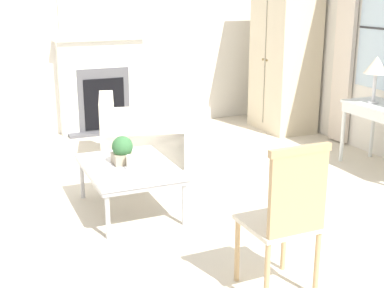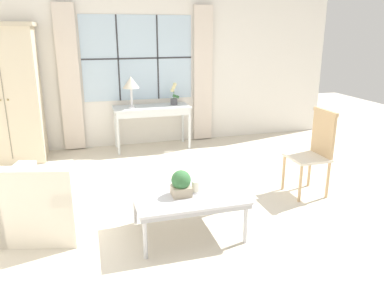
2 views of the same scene
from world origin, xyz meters
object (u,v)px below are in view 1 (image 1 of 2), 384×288
Objects in this scene: fireplace at (101,77)px; pillar_candle at (131,162)px; armoire at (284,56)px; side_chair_wooden at (287,212)px; coffee_table at (129,170)px; armchair_upholstered at (138,139)px; potted_plant_small at (123,150)px; table_lamp at (376,66)px.

pillar_candle is (2.97, -0.49, -0.28)m from fireplace.
armoire is at bearing 125.86° from pillar_candle.
armoire reaches higher than pillar_candle.
coffee_table is at bearing -163.68° from side_chair_wooden.
armchair_upholstered is at bearing 1.27° from fireplace.
fireplace reaches higher than pillar_candle.
armoire is 4.47m from side_chair_wooden.
side_chair_wooden is 0.99× the size of coffee_table.
pillar_candle reaches higher than coffee_table.
coffee_table is 0.13m from pillar_candle.
potted_plant_small is (-1.83, -0.55, -0.03)m from side_chair_wooden.
side_chair_wooden is 1.91m from potted_plant_small.
fireplace is at bearing -138.82° from table_lamp.
armchair_upholstered is at bearing 179.92° from side_chair_wooden.
pillar_candle is at bearing -54.14° from armoire.
pillar_candle is (0.16, 0.03, -0.07)m from potted_plant_small.
potted_plant_small is 1.96× the size of pillar_candle.
table_lamp is at bearing -0.56° from armoire.
table_lamp reaches higher than armchair_upholstered.
fireplace is 9.08× the size of potted_plant_small.
armoire is at bearing 104.86° from armchair_upholstered.
fireplace is 4.43× the size of table_lamp.
table_lamp reaches higher than side_chair_wooden.
side_chair_wooden is at bearing 17.33° from pillar_candle.
side_chair_wooden is (4.64, 0.03, -0.18)m from fireplace.
table_lamp is at bearing 62.61° from armchair_upholstered.
armoire is (0.88, 2.40, 0.27)m from fireplace.
side_chair_wooden reaches higher than coffee_table.
coffee_table is at bearing -55.16° from armoire.
armchair_upholstered is at bearing -117.39° from table_lamp.
side_chair_wooden is (1.92, -2.35, -0.55)m from table_lamp.
table_lamp is 0.47× the size of armchair_upholstered.
pillar_candle is (1.46, -0.53, 0.22)m from armchair_upholstered.
side_chair_wooden is 8.19× the size of pillar_candle.
pillar_candle is at bearing -19.79° from armchair_upholstered.
pillar_candle is (0.25, -2.88, -0.65)m from table_lamp.
pillar_candle is at bearing -162.67° from side_chair_wooden.
armchair_upholstered is (1.51, 0.03, -0.50)m from fireplace.
coffee_table is at bearing 174.51° from pillar_candle.
pillar_candle is at bearing -5.49° from coffee_table.
armoire is 16.14× the size of pillar_candle.
fireplace is 2.17× the size of side_chair_wooden.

